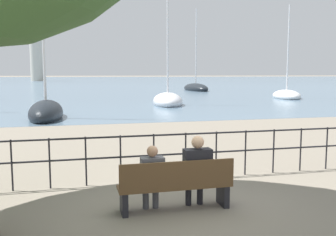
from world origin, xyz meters
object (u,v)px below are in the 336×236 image
Objects in this scene: seated_person_left at (152,175)px; sailboat_1 at (286,95)px; seated_person_right at (197,168)px; sailboat_4 at (196,88)px; sailboat_5 at (168,101)px; harbor_lighthouse at (36,52)px; park_bench at (176,186)px; sailboat_3 at (46,111)px.

seated_person_left is 0.12× the size of sailboat_1.
sailboat_4 reaches higher than seated_person_right.
seated_person_left is 22.21m from sailboat_5.
harbor_lighthouse reaches higher than sailboat_5.
seated_person_left reaches higher than park_bench.
park_bench is 0.10× the size of harbor_lighthouse.
seated_person_left is at bearing -83.96° from harbor_lighthouse.
seated_person_right is 22.03m from sailboat_5.
sailboat_3 is 10.78m from sailboat_5.
sailboat_1 is (18.75, 26.41, -0.35)m from seated_person_left.
sailboat_4 is at bearing 59.51° from sailboat_3.
seated_person_right is at bearing -92.77° from sailboat_5.
sailboat_1 is at bearing 55.81° from seated_person_right.
harbor_lighthouse is (-19.00, 105.06, 9.33)m from sailboat_5.
park_bench is at bearing -77.15° from sailboat_3.
park_bench is 22.19m from sailboat_5.
sailboat_5 is (8.37, 6.79, -0.03)m from sailboat_3.
harbor_lighthouse is (-14.19, 126.56, 8.96)m from seated_person_right.
sailboat_5 reaches higher than seated_person_right.
park_bench is 0.17× the size of sailboat_3.
park_bench is 0.19× the size of sailboat_5.
sailboat_5 is (5.61, 21.49, -0.30)m from seated_person_left.
harbor_lighthouse is at bearing 110.09° from sailboat_5.
sailboat_1 is at bearing 30.37° from sailboat_5.
sailboat_3 reaches higher than sailboat_5.
sailboat_3 is 35.14m from sailboat_4.
seated_person_left is 0.10× the size of sailboat_3.
sailboat_3 is 1.08× the size of sailboat_5.
harbor_lighthouse is (-13.79, 126.64, 9.22)m from park_bench.
sailboat_4 is at bearing 76.80° from sailboat_5.
harbor_lighthouse is at bearing 96.04° from seated_person_left.
sailboat_3 is at bearing 103.60° from seated_person_right.
seated_person_left is at bearing -105.82° from sailboat_1.
sailboat_5 is (4.81, 21.50, -0.37)m from seated_person_right.
sailboat_4 reaches higher than sailboat_1.
sailboat_5 is (-9.88, -23.24, -0.00)m from sailboat_4.
seated_person_right is 0.11× the size of sailboat_3.
seated_person_left is at bearing -94.80° from sailboat_5.
sailboat_4 is (-3.26, 18.32, 0.05)m from sailboat_1.
sailboat_3 is (-21.51, -11.71, 0.08)m from sailboat_1.
seated_person_right is 31.95m from sailboat_1.
park_bench is 32.23m from sailboat_1.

